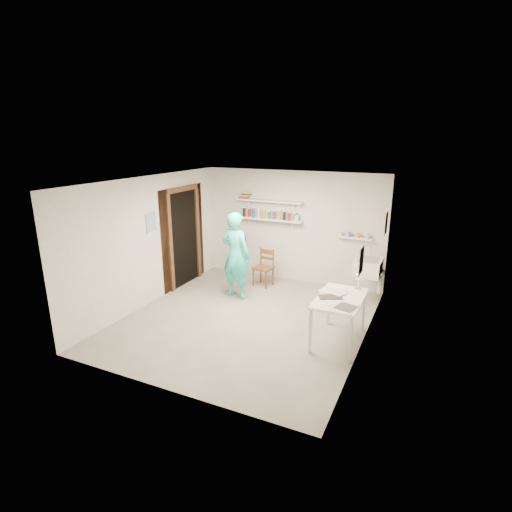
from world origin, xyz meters
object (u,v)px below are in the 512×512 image
at_px(wooden_chair, 263,268).
at_px(wall_clock, 239,238).
at_px(belfast_sink, 368,267).
at_px(desk_lamp, 359,276).
at_px(work_table, 339,320).
at_px(man, 236,255).

bearing_deg(wooden_chair, wall_clock, -107.97).
xyz_separation_m(belfast_sink, wooden_chair, (-2.15, -0.07, -0.30)).
distance_m(belfast_sink, wall_clock, 2.54).
relative_size(wall_clock, desk_lamp, 2.22).
bearing_deg(wall_clock, work_table, -17.92).
bearing_deg(wall_clock, wooden_chair, 72.54).
bearing_deg(man, desk_lamp, 177.24).
height_order(belfast_sink, man, man).
xyz_separation_m(belfast_sink, wall_clock, (-2.42, -0.63, 0.44)).
distance_m(wooden_chair, work_table, 2.67).
distance_m(man, desk_lamp, 2.52).
distance_m(man, work_table, 2.52).
xyz_separation_m(belfast_sink, desk_lamp, (0.07, -1.35, 0.26)).
bearing_deg(wall_clock, man, -72.42).
bearing_deg(belfast_sink, desk_lamp, -86.92).
height_order(belfast_sink, wall_clock, wall_clock).
distance_m(man, wall_clock, 0.36).
xyz_separation_m(wall_clock, work_table, (2.31, -1.16, -0.77)).
bearing_deg(belfast_sink, work_table, -93.50).
bearing_deg(desk_lamp, wooden_chair, 150.08).
height_order(wooden_chair, work_table, wooden_chair).
bearing_deg(work_table, belfast_sink, 86.50).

